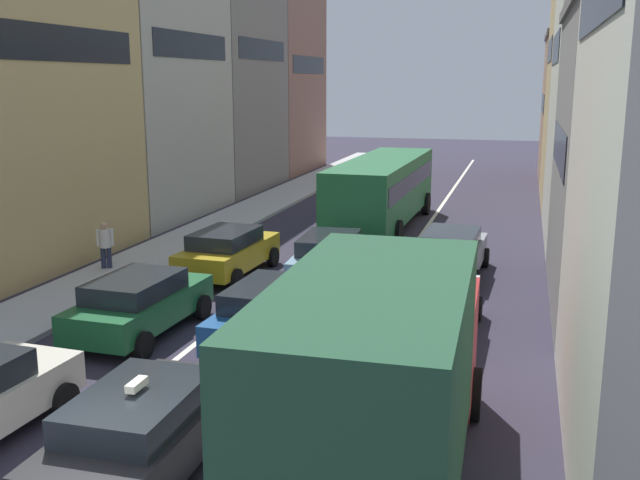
% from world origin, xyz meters
% --- Properties ---
extents(sidewalk_left, '(2.60, 64.00, 0.14)m').
position_xyz_m(sidewalk_left, '(-6.70, 20.00, 0.07)').
color(sidewalk_left, '#B4B4B4').
rests_on(sidewalk_left, ground).
extents(lane_stripe_left, '(0.16, 60.00, 0.01)m').
position_xyz_m(lane_stripe_left, '(-1.70, 20.00, 0.01)').
color(lane_stripe_left, silver).
rests_on(lane_stripe_left, ground).
extents(lane_stripe_right, '(0.16, 60.00, 0.01)m').
position_xyz_m(lane_stripe_right, '(1.70, 20.00, 0.01)').
color(lane_stripe_right, silver).
rests_on(lane_stripe_right, ground).
extents(building_row_left, '(7.20, 43.90, 14.24)m').
position_xyz_m(building_row_left, '(-12.00, 23.06, 6.54)').
color(building_row_left, beige).
rests_on(building_row_left, ground).
extents(removalist_box_truck, '(2.84, 7.75, 3.58)m').
position_xyz_m(removalist_box_truck, '(3.70, 2.11, 1.97)').
color(removalist_box_truck, '#A51E1E').
rests_on(removalist_box_truck, ground).
extents(taxi_centre_lane_front, '(2.10, 4.32, 1.66)m').
position_xyz_m(taxi_centre_lane_front, '(0.08, 1.68, 0.80)').
color(taxi_centre_lane_front, black).
rests_on(taxi_centre_lane_front, ground).
extents(sedan_centre_lane_second, '(2.20, 4.37, 1.49)m').
position_xyz_m(sedan_centre_lane_second, '(0.04, 7.76, 0.80)').
color(sedan_centre_lane_second, '#194C8C').
rests_on(sedan_centre_lane_second, ground).
extents(wagon_left_lane_second, '(2.18, 4.36, 1.49)m').
position_xyz_m(wagon_left_lane_second, '(-3.29, 7.50, 0.80)').
color(wagon_left_lane_second, '#19592D').
rests_on(wagon_left_lane_second, ground).
extents(hatchback_centre_lane_third, '(2.27, 4.40, 1.49)m').
position_xyz_m(hatchback_centre_lane_third, '(-0.06, 13.36, 0.80)').
color(hatchback_centre_lane_third, '#759EB7').
rests_on(hatchback_centre_lane_third, ground).
extents(sedan_left_lane_third, '(2.23, 4.38, 1.49)m').
position_xyz_m(sedan_left_lane_third, '(-3.37, 13.19, 0.80)').
color(sedan_left_lane_third, '#B29319').
rests_on(sedan_left_lane_third, ground).
extents(sedan_right_lane_behind_truck, '(2.14, 4.34, 1.49)m').
position_xyz_m(sedan_right_lane_behind_truck, '(3.60, 9.31, 0.80)').
color(sedan_right_lane_behind_truck, silver).
rests_on(sedan_right_lane_behind_truck, ground).
extents(wagon_right_lane_far, '(2.20, 4.37, 1.49)m').
position_xyz_m(wagon_right_lane_far, '(3.46, 14.99, 0.80)').
color(wagon_right_lane_far, gray).
rests_on(wagon_right_lane_far, ground).
extents(bus_mid_queue_primary, '(2.97, 10.55, 2.90)m').
position_xyz_m(bus_mid_queue_primary, '(-0.09, 21.92, 1.76)').
color(bus_mid_queue_primary, '#1E6033').
rests_on(bus_mid_queue_primary, ground).
extents(pedestrian_near_kerb, '(0.49, 0.34, 1.66)m').
position_xyz_m(pedestrian_near_kerb, '(-7.29, 12.48, 0.95)').
color(pedestrian_near_kerb, '#262D47').
rests_on(pedestrian_near_kerb, ground).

